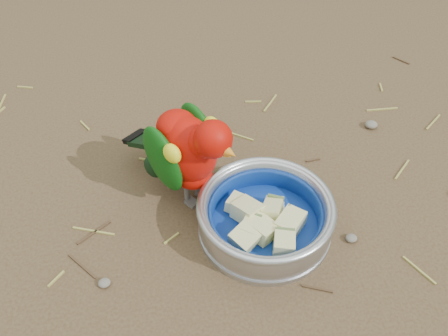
{
  "coord_description": "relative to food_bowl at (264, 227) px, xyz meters",
  "views": [
    {
      "loc": [
        -0.12,
        -0.48,
        0.61
      ],
      "look_at": [
        -0.02,
        0.05,
        0.08
      ],
      "focal_mm": 40.0,
      "sensor_mm": 36.0,
      "label": 1
    }
  ],
  "objects": [
    {
      "name": "ground",
      "position": [
        -0.03,
        0.02,
        -0.01
      ],
      "size": [
        60.0,
        60.0,
        0.0
      ],
      "primitive_type": "plane",
      "color": "brown"
    },
    {
      "name": "food_bowl",
      "position": [
        0.0,
        0.0,
        0.0
      ],
      "size": [
        0.2,
        0.2,
        0.02
      ],
      "primitive_type": "cylinder",
      "color": "#B2B2BA",
      "rests_on": "ground"
    },
    {
      "name": "bowl_wall",
      "position": [
        0.0,
        0.0,
        0.03
      ],
      "size": [
        0.2,
        0.2,
        0.04
      ],
      "primitive_type": null,
      "color": "#B2B2BA",
      "rests_on": "food_bowl"
    },
    {
      "name": "fruit_wedges",
      "position": [
        0.0,
        0.0,
        0.02
      ],
      "size": [
        0.12,
        0.12,
        0.03
      ],
      "primitive_type": null,
      "color": "beige",
      "rests_on": "food_bowl"
    },
    {
      "name": "lory_parrot",
      "position": [
        -0.1,
        0.09,
        0.08
      ],
      "size": [
        0.21,
        0.24,
        0.18
      ],
      "primitive_type": null,
      "rotation": [
        0.0,
        0.0,
        -2.5
      ],
      "color": "#B40C04",
      "rests_on": "ground"
    },
    {
      "name": "ground_debris",
      "position": [
        -0.02,
        0.08,
        -0.01
      ],
      "size": [
        0.9,
        0.8,
        0.01
      ],
      "primitive_type": null,
      "color": "#A19849",
      "rests_on": "ground"
    }
  ]
}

